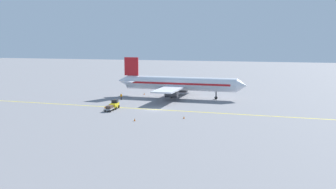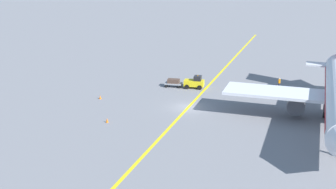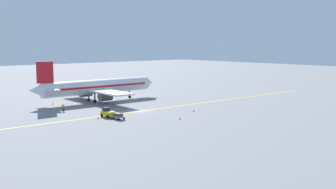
# 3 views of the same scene
# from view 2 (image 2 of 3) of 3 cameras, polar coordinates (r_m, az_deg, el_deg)

# --- Properties ---
(ground_plane) EXTENTS (400.00, 400.00, 0.00)m
(ground_plane) POSITION_cam_2_polar(r_m,az_deg,el_deg) (62.91, 2.50, -1.57)
(ground_plane) COLOR slate
(apron_yellow_centreline) EXTENTS (4.06, 119.96, 0.01)m
(apron_yellow_centreline) POSITION_cam_2_polar(r_m,az_deg,el_deg) (62.91, 2.50, -1.57)
(apron_yellow_centreline) COLOR yellow
(apron_yellow_centreline) RESTS_ON ground
(baggage_tug_white) EXTENTS (3.12, 1.98, 2.11)m
(baggage_tug_white) POSITION_cam_2_polar(r_m,az_deg,el_deg) (71.51, 3.27, 1.48)
(baggage_tug_white) COLOR gold
(baggage_tug_white) RESTS_ON ground
(baggage_cart_trailing) EXTENTS (2.71, 1.63, 1.24)m
(baggage_cart_trailing) POSITION_cam_2_polar(r_m,az_deg,el_deg) (72.09, 0.68, 1.52)
(baggage_cart_trailing) COLOR gray
(baggage_cart_trailing) RESTS_ON ground
(ground_crew_worker) EXTENTS (0.30, 0.57, 1.68)m
(ground_crew_worker) POSITION_cam_2_polar(r_m,az_deg,el_deg) (73.13, 13.41, 1.39)
(ground_crew_worker) COLOR #23232D
(ground_crew_worker) RESTS_ON ground
(traffic_cone_near_nose) EXTENTS (0.32, 0.32, 0.55)m
(traffic_cone_near_nose) POSITION_cam_2_polar(r_m,az_deg,el_deg) (67.01, -8.27, -0.31)
(traffic_cone_near_nose) COLOR orange
(traffic_cone_near_nose) RESTS_ON ground
(traffic_cone_mid_apron) EXTENTS (0.32, 0.32, 0.55)m
(traffic_cone_mid_apron) POSITION_cam_2_polar(r_m,az_deg,el_deg) (73.81, 3.58, 1.47)
(traffic_cone_mid_apron) COLOR orange
(traffic_cone_mid_apron) RESTS_ON ground
(traffic_cone_far_edge) EXTENTS (0.32, 0.32, 0.55)m
(traffic_cone_far_edge) POSITION_cam_2_polar(r_m,az_deg,el_deg) (57.76, -7.44, -3.15)
(traffic_cone_far_edge) COLOR orange
(traffic_cone_far_edge) RESTS_ON ground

